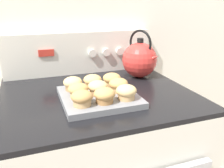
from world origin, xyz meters
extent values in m
cube|color=silver|center=(0.00, 0.69, 1.20)|extent=(8.00, 0.05, 2.40)
cube|color=black|center=(0.00, 0.34, 0.91)|extent=(0.76, 0.65, 0.02)
cube|color=silver|center=(0.00, 0.64, 1.03)|extent=(0.74, 0.05, 0.21)
cube|color=#B72D23|center=(-0.17, 0.61, 1.04)|extent=(0.07, 0.01, 0.03)
cylinder|color=silver|center=(0.06, 0.61, 1.03)|extent=(0.04, 0.02, 0.04)
cylinder|color=silver|center=(0.13, 0.61, 1.03)|extent=(0.04, 0.02, 0.04)
cylinder|color=silver|center=(0.20, 0.61, 1.03)|extent=(0.04, 0.02, 0.04)
cylinder|color=silver|center=(0.28, 0.61, 1.03)|extent=(0.04, 0.02, 0.04)
cube|color=slate|center=(-0.01, 0.26, 0.93)|extent=(0.28, 0.28, 0.02)
cylinder|color=tan|center=(-0.09, 0.19, 0.96)|extent=(0.06, 0.06, 0.02)
ellipsoid|color=#B2844C|center=(-0.09, 0.19, 0.98)|extent=(0.07, 0.07, 0.04)
cylinder|color=olive|center=(-0.02, 0.18, 0.96)|extent=(0.06, 0.06, 0.02)
ellipsoid|color=tan|center=(-0.02, 0.18, 0.98)|extent=(0.07, 0.07, 0.04)
cylinder|color=tan|center=(0.07, 0.19, 0.96)|extent=(0.06, 0.06, 0.02)
ellipsoid|color=tan|center=(0.07, 0.19, 0.98)|extent=(0.07, 0.07, 0.04)
cylinder|color=tan|center=(-0.09, 0.26, 0.96)|extent=(0.06, 0.06, 0.02)
ellipsoid|color=tan|center=(-0.09, 0.26, 0.98)|extent=(0.07, 0.07, 0.04)
cylinder|color=tan|center=(-0.02, 0.27, 0.96)|extent=(0.06, 0.06, 0.02)
ellipsoid|color=tan|center=(-0.02, 0.27, 0.98)|extent=(0.07, 0.07, 0.04)
cylinder|color=tan|center=(0.07, 0.27, 0.96)|extent=(0.06, 0.06, 0.02)
ellipsoid|color=tan|center=(0.07, 0.27, 0.98)|extent=(0.07, 0.07, 0.04)
cylinder|color=#A37A4C|center=(-0.10, 0.34, 0.96)|extent=(0.06, 0.06, 0.02)
ellipsoid|color=tan|center=(-0.10, 0.34, 0.98)|extent=(0.07, 0.07, 0.04)
cylinder|color=tan|center=(-0.01, 0.35, 0.96)|extent=(0.06, 0.06, 0.02)
ellipsoid|color=tan|center=(-0.01, 0.35, 0.98)|extent=(0.07, 0.07, 0.04)
cylinder|color=#A37A4C|center=(0.07, 0.34, 0.96)|extent=(0.06, 0.06, 0.02)
ellipsoid|color=tan|center=(0.07, 0.34, 0.98)|extent=(0.07, 0.07, 0.04)
sphere|color=red|center=(0.25, 0.47, 1.01)|extent=(0.17, 0.17, 0.17)
cylinder|color=black|center=(0.25, 0.47, 1.10)|extent=(0.03, 0.03, 0.02)
cone|color=red|center=(0.29, 0.40, 1.03)|extent=(0.06, 0.08, 0.06)
torus|color=black|center=(0.25, 0.47, 1.09)|extent=(0.07, 0.12, 0.13)
camera|label=1|loc=(-0.24, -0.53, 1.27)|focal=38.00mm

